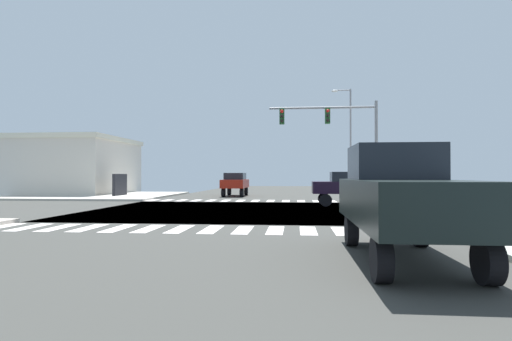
{
  "coord_description": "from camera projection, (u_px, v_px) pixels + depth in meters",
  "views": [
    {
      "loc": [
        2.85,
        -20.06,
        1.69
      ],
      "look_at": [
        0.5,
        4.93,
        1.98
      ],
      "focal_mm": 29.16,
      "sensor_mm": 36.0,
      "label": 1
    }
  ],
  "objects": [
    {
      "name": "crosswalk_far",
      "position": [
        248.0,
        201.0,
        27.5
      ],
      "size": [
        13.5,
        2.0,
        0.01
      ],
      "color": "silver",
      "rests_on": "ground"
    },
    {
      "name": "bank_building",
      "position": [
        54.0,
        166.0,
        36.66
      ],
      "size": [
        14.17,
        9.75,
        4.96
      ],
      "color": "beige",
      "rests_on": "ground"
    },
    {
      "name": "sedan_leading_2",
      "position": [
        235.0,
        182.0,
        33.8
      ],
      "size": [
        1.8,
        4.3,
        1.88
      ],
      "rotation": [
        0.0,
        0.0,
        3.14
      ],
      "color": "black",
      "rests_on": "ground"
    },
    {
      "name": "crosswalk_near",
      "position": [
        195.0,
        229.0,
        12.97
      ],
      "size": [
        13.5,
        2.0,
        0.01
      ],
      "color": "silver",
      "rests_on": "ground"
    },
    {
      "name": "street_lamp",
      "position": [
        348.0,
        132.0,
        37.34
      ],
      "size": [
        1.78,
        0.32,
        9.46
      ],
      "color": "gray",
      "rests_on": "ground"
    },
    {
      "name": "ground",
      "position": [
        236.0,
        210.0,
        20.21
      ],
      "size": [
        90.0,
        90.0,
        0.05
      ],
      "color": "#393935"
    },
    {
      "name": "sidewalk_corner_ne",
      "position": [
        432.0,
        197.0,
        30.94
      ],
      "size": [
        12.0,
        12.0,
        0.14
      ],
      "color": "#B2ADA3",
      "rests_on": "ground"
    },
    {
      "name": "pickup_outer_1",
      "position": [
        402.0,
        195.0,
        8.36
      ],
      "size": [
        2.0,
        5.1,
        2.35
      ],
      "color": "black",
      "rests_on": "ground"
    },
    {
      "name": "sedan_middle_3",
      "position": [
        351.0,
        186.0,
        23.15
      ],
      "size": [
        4.3,
        1.8,
        1.88
      ],
      "rotation": [
        0.0,
        0.0,
        4.71
      ],
      "color": "black",
      "rests_on": "ground"
    },
    {
      "name": "sidewalk_corner_nw",
      "position": [
        97.0,
        195.0,
        33.38
      ],
      "size": [
        12.0,
        12.0,
        0.14
      ],
      "color": "#B9B4A7",
      "rests_on": "ground"
    },
    {
      "name": "traffic_signal_mast",
      "position": [
        334.0,
        127.0,
        27.1
      ],
      "size": [
        7.03,
        0.55,
        6.52
      ],
      "color": "gray",
      "rests_on": "ground"
    }
  ]
}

